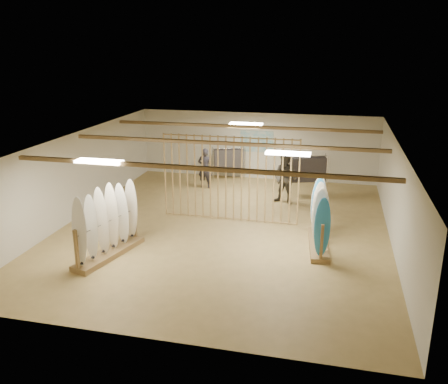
% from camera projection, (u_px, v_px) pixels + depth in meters
% --- Properties ---
extents(floor, '(12.00, 12.00, 0.00)m').
position_uv_depth(floor, '(224.00, 228.00, 14.88)').
color(floor, tan).
rests_on(floor, ground).
extents(ceiling, '(12.00, 12.00, 0.00)m').
position_uv_depth(ceiling, '(224.00, 141.00, 14.04)').
color(ceiling, gray).
rests_on(ceiling, ground).
extents(wall_back, '(12.00, 0.00, 12.00)m').
position_uv_depth(wall_back, '(257.00, 146.00, 20.03)').
color(wall_back, beige).
rests_on(wall_back, ground).
extents(wall_front, '(12.00, 0.00, 12.00)m').
position_uv_depth(wall_front, '(151.00, 275.00, 8.89)').
color(wall_front, beige).
rests_on(wall_front, ground).
extents(wall_left, '(0.00, 12.00, 12.00)m').
position_uv_depth(wall_left, '(76.00, 176.00, 15.56)').
color(wall_left, beige).
rests_on(wall_left, ground).
extents(wall_right, '(0.00, 12.00, 12.00)m').
position_uv_depth(wall_right, '(396.00, 198.00, 13.36)').
color(wall_right, beige).
rests_on(wall_right, ground).
extents(ceiling_slats, '(9.50, 6.12, 0.10)m').
position_uv_depth(ceiling_slats, '(224.00, 143.00, 14.06)').
color(ceiling_slats, olive).
rests_on(ceiling_slats, ground).
extents(light_panels, '(1.20, 0.35, 0.06)m').
position_uv_depth(light_panels, '(224.00, 143.00, 14.06)').
color(light_panels, white).
rests_on(light_panels, ground).
extents(bamboo_partition, '(4.45, 0.05, 2.78)m').
position_uv_depth(bamboo_partition, '(230.00, 179.00, 15.20)').
color(bamboo_partition, tan).
rests_on(bamboo_partition, ground).
extents(poster, '(1.40, 0.03, 0.90)m').
position_uv_depth(poster, '(257.00, 141.00, 19.95)').
color(poster, teal).
rests_on(poster, ground).
extents(rack_left, '(1.11, 2.51, 1.98)m').
position_uv_depth(rack_left, '(108.00, 233.00, 12.76)').
color(rack_left, olive).
rests_on(rack_left, floor).
extents(rack_right, '(0.72, 2.31, 1.83)m').
position_uv_depth(rack_right, '(319.00, 226.00, 13.35)').
color(rack_right, olive).
rests_on(rack_right, floor).
extents(clothing_rack_a, '(1.27, 0.73, 1.42)m').
position_uv_depth(clothing_rack_a, '(229.00, 159.00, 19.85)').
color(clothing_rack_a, silver).
rests_on(clothing_rack_a, floor).
extents(clothing_rack_b, '(1.44, 0.80, 1.60)m').
position_uv_depth(clothing_rack_b, '(307.00, 169.00, 17.72)').
color(clothing_rack_b, silver).
rests_on(clothing_rack_b, floor).
extents(shopper_a, '(0.68, 0.48, 1.82)m').
position_uv_depth(shopper_a, '(205.00, 165.00, 18.83)').
color(shopper_a, '#28262E').
rests_on(shopper_a, floor).
extents(shopper_b, '(1.23, 1.09, 2.12)m').
position_uv_depth(shopper_b, '(286.00, 175.00, 16.89)').
color(shopper_b, '#3C372E').
rests_on(shopper_b, floor).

